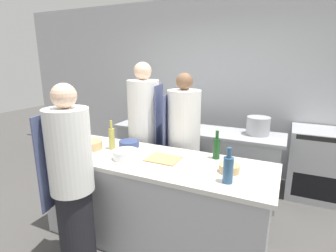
{
  "coord_description": "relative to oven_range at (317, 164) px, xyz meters",
  "views": [
    {
      "loc": [
        1.16,
        -2.11,
        1.85
      ],
      "look_at": [
        0.0,
        0.35,
        1.15
      ],
      "focal_mm": 28.0,
      "sensor_mm": 36.0,
      "label": 1
    }
  ],
  "objects": [
    {
      "name": "oven_range",
      "position": [
        0.0,
        0.0,
        0.0
      ],
      "size": [
        0.72,
        0.65,
        0.94
      ],
      "color": "#A8AAAF",
      "rests_on": "ground_plane"
    },
    {
      "name": "cutting_board",
      "position": [
        -1.48,
        -1.73,
        0.44
      ],
      "size": [
        0.31,
        0.25,
        0.01
      ],
      "color": "tan",
      "rests_on": "prep_counter"
    },
    {
      "name": "chef_at_stove",
      "position": [
        -2.06,
        -1.09,
        0.44
      ],
      "size": [
        0.44,
        0.42,
        1.82
      ],
      "rotation": [
        0.0,
        0.0,
        -1.35
      ],
      "color": "black",
      "rests_on": "ground_plane"
    },
    {
      "name": "pass_counter",
      "position": [
        -1.58,
        -0.5,
        -0.02
      ],
      "size": [
        2.36,
        0.59,
        0.9
      ],
      "color": "#A8AAAF",
      "rests_on": "ground_plane"
    },
    {
      "name": "bottle_olive_oil",
      "position": [
        -0.8,
        -1.95,
        0.55
      ],
      "size": [
        0.08,
        0.08,
        0.29
      ],
      "color": "#2D5175",
      "rests_on": "prep_counter"
    },
    {
      "name": "wall_back",
      "position": [
        -1.58,
        0.38,
        0.93
      ],
      "size": [
        8.0,
        0.06,
        2.8
      ],
      "color": "silver",
      "rests_on": "ground_plane"
    },
    {
      "name": "prep_counter",
      "position": [
        -1.58,
        -1.75,
        -0.02
      ],
      "size": [
        2.31,
        0.8,
        0.9
      ],
      "color": "#A8AAAF",
      "rests_on": "ground_plane"
    },
    {
      "name": "ground_plane",
      "position": [
        -1.58,
        -1.75,
        -0.47
      ],
      "size": [
        16.0,
        16.0,
        0.0
      ],
      "primitive_type": "plane",
      "color": "#4C4947"
    },
    {
      "name": "bowl_mixing_large",
      "position": [
        -1.82,
        -1.87,
        0.48
      ],
      "size": [
        0.25,
        0.25,
        0.09
      ],
      "color": "white",
      "rests_on": "prep_counter"
    },
    {
      "name": "bottle_wine",
      "position": [
        -1.02,
        -1.48,
        0.54
      ],
      "size": [
        0.07,
        0.07,
        0.28
      ],
      "color": "#19471E",
      "rests_on": "prep_counter"
    },
    {
      "name": "chef_at_pass_far",
      "position": [
        -1.53,
        -1.08,
        0.38
      ],
      "size": [
        0.44,
        0.42,
        1.7
      ],
      "rotation": [
        0.0,
        0.0,
        1.8
      ],
      "color": "black",
      "rests_on": "ground_plane"
    },
    {
      "name": "stockpot",
      "position": [
        -0.76,
        -0.43,
        0.55
      ],
      "size": [
        0.29,
        0.29,
        0.23
      ],
      "color": "#A8AAAF",
      "rests_on": "pass_counter"
    },
    {
      "name": "bottle_vinegar",
      "position": [
        -2.12,
        -1.69,
        0.56
      ],
      "size": [
        0.06,
        0.06,
        0.32
      ],
      "color": "#B2A84C",
      "rests_on": "prep_counter"
    },
    {
      "name": "bowl_prep_small",
      "position": [
        -2.33,
        -1.79,
        0.48
      ],
      "size": [
        0.25,
        0.25,
        0.09
      ],
      "color": "tan",
      "rests_on": "prep_counter"
    },
    {
      "name": "bowl_wooden_salad",
      "position": [
        -0.84,
        -1.75,
        0.47
      ],
      "size": [
        0.18,
        0.18,
        0.07
      ],
      "color": "tan",
      "rests_on": "prep_counter"
    },
    {
      "name": "chef_at_prep_near",
      "position": [
        -2.02,
        -2.38,
        0.37
      ],
      "size": [
        0.4,
        0.39,
        1.67
      ],
      "rotation": [
        0.0,
        0.0,
        1.79
      ],
      "color": "black",
      "rests_on": "ground_plane"
    },
    {
      "name": "cup",
      "position": [
        -2.54,
        -1.73,
        0.48
      ],
      "size": [
        0.08,
        0.08,
        0.1
      ],
      "color": "#B2382D",
      "rests_on": "prep_counter"
    },
    {
      "name": "bowl_ceramic_blue",
      "position": [
        -1.99,
        -1.55,
        0.47
      ],
      "size": [
        0.22,
        0.22,
        0.07
      ],
      "color": "navy",
      "rests_on": "prep_counter"
    }
  ]
}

